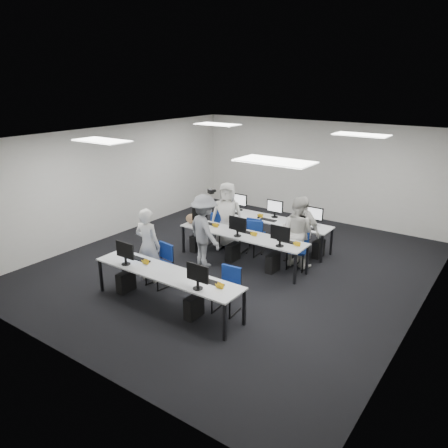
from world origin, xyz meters
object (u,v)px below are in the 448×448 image
Objects in this scene: desk_front at (166,275)px; student_2 at (227,215)px; chair_2 at (216,237)px; student_1 at (297,232)px; chair_3 at (251,243)px; chair_6 at (256,241)px; student_0 at (148,245)px; chair_5 at (227,232)px; chair_1 at (227,298)px; chair_7 at (294,249)px; desk_mid at (242,236)px; chair_4 at (298,257)px; student_3 at (301,231)px; photographer at (204,231)px; chair_0 at (160,273)px.

desk_front is 3.41m from student_2.
student_1 reaches higher than chair_2.
desk_front is 1.88× the size of student_2.
chair_3 is at bearing -27.82° from student_2.
chair_6 is 0.53× the size of student_0.
chair_2 is at bearing 109.87° from desk_front.
student_0 reaches higher than chair_6.
chair_5 is at bearing 152.21° from chair_6.
student_0 reaches higher than chair_3.
chair_1 is 2.98m from chair_7.
student_1 is (1.10, 3.25, 0.14)m from desk_front.
student_2 is (-0.90, 0.69, 0.17)m from desk_mid.
chair_1 is at bearing 169.05° from student_0.
chair_1 reaches higher than chair_4.
student_3 reaches higher than chair_4.
desk_front is at bearing -120.23° from chair_4.
photographer is at bearing -132.56° from chair_6.
student_0 is (-1.01, -2.77, 0.54)m from chair_6.
student_1 is at bearing -68.84° from chair_7.
chair_5 is at bearing 66.97° from chair_2.
chair_6 is (-0.10, 0.82, -0.41)m from desk_mid.
chair_7 is (1.06, 0.28, -0.01)m from chair_3.
chair_1 is at bearing 27.26° from desk_front.
desk_mid is 3.53× the size of chair_5.
desk_front is 2.60m from desk_mid.
chair_3 is (-0.13, 0.62, -0.41)m from desk_mid.
desk_front is 1.06m from chair_0.
chair_6 is 0.99m from student_2.
student_3 is at bearing -46.66° from chair_7.
chair_5 reaches higher than chair_4.
chair_0 is 0.53× the size of photographer.
student_0 is (-0.34, 0.02, 0.53)m from chair_0.
student_1 is 2.14m from photographer.
chair_1 is 1.00× the size of chair_2.
chair_7 is at bearing -15.96° from student_2.
student_0 reaches higher than chair_2.
chair_2 is at bearing 106.82° from chair_0.
desk_front is at bearing 142.14° from student_0.
chair_6 is 0.51× the size of photographer.
photographer reaches higher than chair_4.
chair_2 is (-2.13, 2.55, 0.00)m from chair_1.
chair_4 is 0.50m from chair_7.
chair_3 is (0.64, 2.60, -0.01)m from chair_0.
chair_0 is 1.79m from chair_1.
student_2 is (-0.13, 2.67, 0.57)m from chair_0.
student_1 is (1.87, 2.63, 0.54)m from chair_0.
chair_1 is 2.58m from chair_4.
chair_5 reaches higher than chair_6.
desk_front is 3.82× the size of chair_4.
student_0 is at bearing -119.59° from desk_mid.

